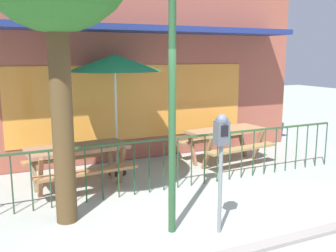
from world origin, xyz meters
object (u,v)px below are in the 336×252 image
picnic_table_right (226,136)px  parking_meter_far (221,142)px  patio_umbrella (115,64)px  street_lamp (172,46)px  picnic_table_left (78,155)px

picnic_table_right → parking_meter_far: bearing=-124.6°
patio_umbrella → parking_meter_far: size_ratio=1.47×
parking_meter_far → street_lamp: bearing=152.9°
picnic_table_right → patio_umbrella: 3.02m
parking_meter_far → street_lamp: street_lamp is taller
picnic_table_left → parking_meter_far: size_ratio=1.16×
patio_umbrella → picnic_table_left: bearing=-152.8°
picnic_table_right → street_lamp: bearing=-134.6°
picnic_table_left → picnic_table_right: (3.41, 0.28, 0.00)m
picnic_table_left → street_lamp: 3.16m
picnic_table_right → street_lamp: size_ratio=0.50×
picnic_table_right → parking_meter_far: 3.64m
patio_umbrella → street_lamp: (-0.10, -2.83, 0.28)m
patio_umbrella → parking_meter_far: (0.49, -3.13, -0.98)m
patio_umbrella → street_lamp: 2.84m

